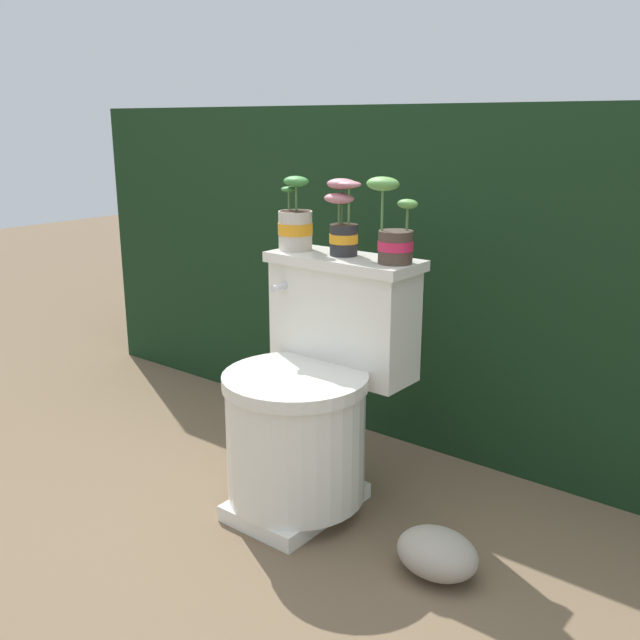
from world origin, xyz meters
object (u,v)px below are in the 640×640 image
Objects in this scene: toilet at (310,402)px; potted_plant_left at (295,224)px; potted_plant_midleft at (343,221)px; garden_stone at (437,553)px; potted_plant_middle at (394,233)px.

potted_plant_left reaches higher than toilet.
potted_plant_midleft reaches higher than garden_stone.
potted_plant_middle reaches higher than potted_plant_left.
potted_plant_left is (-0.18, 0.15, 0.48)m from toilet.
toilet is 3.29× the size of potted_plant_midleft.
potted_plant_middle is (0.17, 0.15, 0.49)m from toilet.
toilet is 0.53m from potted_plant_midleft.
potted_plant_left is at bearing -179.15° from potted_plant_middle.
potted_plant_midleft is 1.03× the size of garden_stone.
potted_plant_middle reaches higher than garden_stone.
potted_plant_midleft is 0.93× the size of potted_plant_middle.
garden_stone is (0.65, -0.23, -0.74)m from potted_plant_left.
potted_plant_middle is at bearing 0.85° from potted_plant_left.
garden_stone is (0.49, -0.25, -0.76)m from potted_plant_midleft.
toilet is 0.54m from potted_plant_middle.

